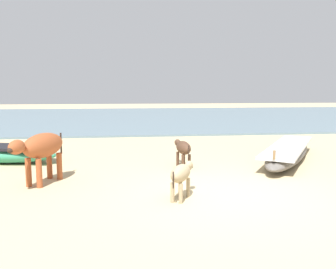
% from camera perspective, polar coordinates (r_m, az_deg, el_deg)
% --- Properties ---
extents(ground, '(80.00, 80.00, 0.00)m').
position_cam_1_polar(ground, '(6.55, 10.39, -9.74)').
color(ground, tan).
extents(sea_water, '(60.00, 20.00, 0.08)m').
position_cam_1_polar(sea_water, '(24.00, -2.42, 2.98)').
color(sea_water, slate).
rests_on(sea_water, ground).
extents(fishing_boat_2, '(3.31, 4.32, 0.61)m').
position_cam_1_polar(fishing_boat_2, '(9.97, 19.25, -2.74)').
color(fishing_boat_2, '#5B5651').
rests_on(fishing_boat_2, ground).
extents(cow_adult_rust, '(0.94, 1.54, 1.04)m').
position_cam_1_polar(cow_adult_rust, '(7.47, -20.13, -2.06)').
color(cow_adult_rust, '#9E4C28').
rests_on(cow_adult_rust, ground).
extents(calf_near_dun, '(0.62, 0.90, 0.62)m').
position_cam_1_polar(calf_near_dun, '(6.10, 2.20, -6.56)').
color(calf_near_dun, tan).
rests_on(calf_near_dun, ground).
extents(calf_far_dark, '(0.40, 1.02, 0.66)m').
position_cam_1_polar(calf_far_dark, '(8.52, 2.48, -2.32)').
color(calf_far_dark, '#4C3323').
rests_on(calf_far_dark, ground).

